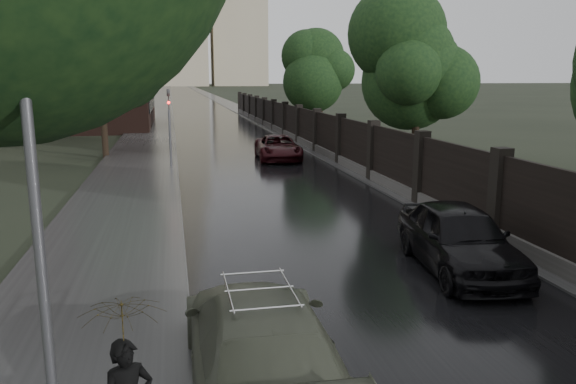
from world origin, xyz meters
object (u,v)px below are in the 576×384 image
at_px(tree_left_far, 100,65).
at_px(car_right_near, 459,238).
at_px(lamp_post, 43,291).
at_px(pedestrian_umbrella, 124,336).
at_px(traffic_light, 169,122).
at_px(volga_sedan, 260,341).
at_px(tree_right_b, 418,69).
at_px(car_right_far, 278,148).
at_px(tree_right_c, 321,72).

xyz_separation_m(tree_left_far, car_right_near, (10.43, -21.87, -4.43)).
xyz_separation_m(lamp_post, pedestrian_umbrella, (0.61, 0.74, -0.86)).
bearing_deg(traffic_light, car_right_near, -68.25).
distance_m(lamp_post, pedestrian_umbrella, 1.29).
bearing_deg(tree_left_far, car_right_near, -64.51).
xyz_separation_m(lamp_post, car_right_near, (7.83, 6.63, -1.85)).
bearing_deg(lamp_post, car_right_near, 40.25).
distance_m(traffic_light, volga_sedan, 21.21).
height_order(tree_right_b, lamp_post, tree_right_b).
bearing_deg(tree_right_b, car_right_far, 138.61).
relative_size(lamp_post, traffic_light, 1.28).
relative_size(tree_left_far, traffic_light, 1.85).
height_order(traffic_light, car_right_far, traffic_light).
height_order(tree_left_far, tree_right_b, tree_left_far).
xyz_separation_m(volga_sedan, car_right_far, (4.66, 23.30, -0.08)).
height_order(tree_left_far, pedestrian_umbrella, tree_left_far).
bearing_deg(volga_sedan, tree_left_far, -77.76).
bearing_deg(lamp_post, tree_right_c, 71.48).
bearing_deg(tree_right_c, tree_left_far, -147.17).
height_order(car_right_near, pedestrian_umbrella, pedestrian_umbrella).
relative_size(traffic_light, car_right_far, 0.80).
xyz_separation_m(tree_right_c, car_right_far, (-5.89, -12.81, -4.26)).
bearing_deg(tree_left_far, car_right_far, -16.31).
bearing_deg(car_right_far, tree_right_c, 68.48).
bearing_deg(car_right_near, traffic_light, 117.77).
bearing_deg(lamp_post, traffic_light, 87.32).
bearing_deg(pedestrian_umbrella, tree_right_c, 49.80).
bearing_deg(tree_left_far, lamp_post, -84.79).
relative_size(tree_right_b, lamp_post, 1.37).
bearing_deg(tree_right_b, lamp_post, -122.18).
bearing_deg(tree_right_b, tree_right_c, 90.00).
height_order(tree_right_b, car_right_near, tree_right_b).
bearing_deg(car_right_near, car_right_far, 98.48).
xyz_separation_m(volga_sedan, car_right_near, (5.48, 4.24, 0.05)).
bearing_deg(car_right_near, tree_right_c, 86.99).
xyz_separation_m(tree_left_far, volga_sedan, (4.95, -26.12, -4.47)).
relative_size(tree_right_c, traffic_light, 1.75).
relative_size(tree_right_c, car_right_near, 1.46).
xyz_separation_m(traffic_light, car_right_far, (5.91, 2.19, -1.71)).
bearing_deg(car_right_near, volga_sedan, -136.21).
height_order(tree_right_c, car_right_far, tree_right_c).
distance_m(tree_right_c, traffic_light, 19.26).
height_order(tree_left_far, tree_right_c, tree_left_far).
height_order(lamp_post, traffic_light, lamp_post).
distance_m(traffic_light, car_right_far, 6.53).
bearing_deg(volga_sedan, car_right_near, -140.74).
bearing_deg(traffic_light, tree_left_far, 126.47).
distance_m(tree_right_b, car_right_near, 15.34).
relative_size(tree_left_far, lamp_post, 1.45).
relative_size(tree_right_b, car_right_near, 1.46).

